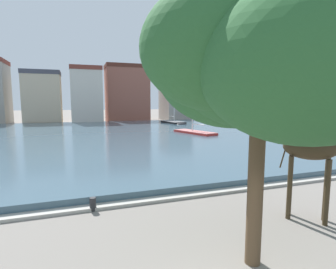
{
  "coord_description": "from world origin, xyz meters",
  "views": [
    {
      "loc": [
        -2.49,
        -3.21,
        4.04
      ],
      "look_at": [
        2.45,
        11.06,
        2.2
      ],
      "focal_mm": 28.04,
      "sensor_mm": 36.0,
      "label": 1
    }
  ],
  "objects_px": {
    "sailboat_black": "(175,123)",
    "sailboat_red": "(191,133)",
    "giraffe_statue": "(315,150)",
    "shade_tree": "(263,61)",
    "mooring_bollard": "(93,204)"
  },
  "relations": [
    {
      "from": "shade_tree",
      "to": "mooring_bollard",
      "type": "bearing_deg",
      "value": 128.1
    },
    {
      "from": "sailboat_black",
      "to": "mooring_bollard",
      "type": "bearing_deg",
      "value": -115.32
    },
    {
      "from": "shade_tree",
      "to": "sailboat_black",
      "type": "bearing_deg",
      "value": 72.4
    },
    {
      "from": "sailboat_black",
      "to": "sailboat_red",
      "type": "relative_size",
      "value": 0.93
    },
    {
      "from": "mooring_bollard",
      "to": "sailboat_red",
      "type": "bearing_deg",
      "value": 56.53
    },
    {
      "from": "sailboat_black",
      "to": "sailboat_red",
      "type": "height_order",
      "value": "sailboat_red"
    },
    {
      "from": "giraffe_statue",
      "to": "shade_tree",
      "type": "relative_size",
      "value": 0.72
    },
    {
      "from": "shade_tree",
      "to": "mooring_bollard",
      "type": "height_order",
      "value": "shade_tree"
    },
    {
      "from": "sailboat_red",
      "to": "shade_tree",
      "type": "relative_size",
      "value": 1.07
    },
    {
      "from": "giraffe_statue",
      "to": "sailboat_red",
      "type": "bearing_deg",
      "value": 76.14
    },
    {
      "from": "sailboat_black",
      "to": "mooring_bollard",
      "type": "height_order",
      "value": "sailboat_black"
    },
    {
      "from": "giraffe_statue",
      "to": "sailboat_red",
      "type": "height_order",
      "value": "sailboat_red"
    },
    {
      "from": "giraffe_statue",
      "to": "sailboat_black",
      "type": "bearing_deg",
      "value": 76.67
    },
    {
      "from": "giraffe_statue",
      "to": "shade_tree",
      "type": "bearing_deg",
      "value": -157.63
    },
    {
      "from": "sailboat_red",
      "to": "shade_tree",
      "type": "height_order",
      "value": "shade_tree"
    }
  ]
}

